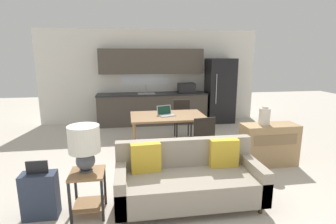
{
  "coord_description": "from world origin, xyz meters",
  "views": [
    {
      "loc": [
        -0.7,
        -3.16,
        1.98
      ],
      "look_at": [
        0.02,
        1.5,
        0.95
      ],
      "focal_mm": 28.0,
      "sensor_mm": 36.0,
      "label": 1
    }
  ],
  "objects_px": {
    "refrigerator": "(220,91)",
    "table_lamp": "(84,144)",
    "couch": "(188,179)",
    "credenza": "(269,144)",
    "dining_table": "(168,118)",
    "dining_chair_near_right": "(201,138)",
    "laptop": "(166,113)",
    "vase": "(265,116)",
    "side_table": "(88,186)",
    "suitcase": "(40,195)",
    "dining_chair_far_right": "(182,117)"
  },
  "relations": [
    {
      "from": "refrigerator",
      "to": "dining_chair_far_right",
      "type": "relative_size",
      "value": 2.07
    },
    {
      "from": "couch",
      "to": "dining_chair_near_right",
      "type": "height_order",
      "value": "dining_chair_near_right"
    },
    {
      "from": "refrigerator",
      "to": "dining_table",
      "type": "distance_m",
      "value": 2.92
    },
    {
      "from": "table_lamp",
      "to": "laptop",
      "type": "relative_size",
      "value": 1.51
    },
    {
      "from": "laptop",
      "to": "dining_chair_near_right",
      "type": "bearing_deg",
      "value": -76.08
    },
    {
      "from": "refrigerator",
      "to": "table_lamp",
      "type": "height_order",
      "value": "refrigerator"
    },
    {
      "from": "dining_table",
      "to": "dining_chair_far_right",
      "type": "xyz_separation_m",
      "value": [
        0.49,
        0.82,
        -0.19
      ]
    },
    {
      "from": "dining_table",
      "to": "dining_chair_near_right",
      "type": "relative_size",
      "value": 1.67
    },
    {
      "from": "refrigerator",
      "to": "suitcase",
      "type": "distance_m",
      "value": 5.77
    },
    {
      "from": "refrigerator",
      "to": "dining_chair_far_right",
      "type": "bearing_deg",
      "value": -136.07
    },
    {
      "from": "refrigerator",
      "to": "dining_chair_far_right",
      "type": "xyz_separation_m",
      "value": [
        -1.42,
        -1.37,
        -0.44
      ]
    },
    {
      "from": "vase",
      "to": "laptop",
      "type": "distance_m",
      "value": 1.92
    },
    {
      "from": "vase",
      "to": "dining_chair_far_right",
      "type": "relative_size",
      "value": 0.36
    },
    {
      "from": "side_table",
      "to": "dining_chair_near_right",
      "type": "xyz_separation_m",
      "value": [
        1.83,
        1.28,
        0.13
      ]
    },
    {
      "from": "credenza",
      "to": "dining_chair_far_right",
      "type": "bearing_deg",
      "value": 123.86
    },
    {
      "from": "dining_table",
      "to": "refrigerator",
      "type": "bearing_deg",
      "value": 48.92
    },
    {
      "from": "side_table",
      "to": "suitcase",
      "type": "bearing_deg",
      "value": 178.33
    },
    {
      "from": "vase",
      "to": "suitcase",
      "type": "relative_size",
      "value": 0.44
    },
    {
      "from": "laptop",
      "to": "suitcase",
      "type": "xyz_separation_m",
      "value": [
        -1.86,
        -2.08,
        -0.51
      ]
    },
    {
      "from": "couch",
      "to": "suitcase",
      "type": "distance_m",
      "value": 1.88
    },
    {
      "from": "laptop",
      "to": "couch",
      "type": "bearing_deg",
      "value": -109.26
    },
    {
      "from": "refrigerator",
      "to": "laptop",
      "type": "relative_size",
      "value": 4.86
    },
    {
      "from": "credenza",
      "to": "laptop",
      "type": "distance_m",
      "value": 2.07
    },
    {
      "from": "dining_chair_near_right",
      "to": "laptop",
      "type": "bearing_deg",
      "value": -64.2
    },
    {
      "from": "side_table",
      "to": "laptop",
      "type": "xyz_separation_m",
      "value": [
        1.29,
        2.1,
        0.43
      ]
    },
    {
      "from": "dining_chair_near_right",
      "to": "vase",
      "type": "bearing_deg",
      "value": 163.5
    },
    {
      "from": "refrigerator",
      "to": "couch",
      "type": "xyz_separation_m",
      "value": [
        -1.94,
        -4.22,
        -0.61
      ]
    },
    {
      "from": "table_lamp",
      "to": "couch",
      "type": "bearing_deg",
      "value": 1.74
    },
    {
      "from": "couch",
      "to": "dining_chair_near_right",
      "type": "relative_size",
      "value": 2.11
    },
    {
      "from": "dining_chair_far_right",
      "to": "couch",
      "type": "bearing_deg",
      "value": -98.31
    },
    {
      "from": "couch",
      "to": "table_lamp",
      "type": "distance_m",
      "value": 1.44
    },
    {
      "from": "side_table",
      "to": "table_lamp",
      "type": "xyz_separation_m",
      "value": [
        -0.01,
        0.04,
        0.55
      ]
    },
    {
      "from": "refrigerator",
      "to": "side_table",
      "type": "relative_size",
      "value": 3.33
    },
    {
      "from": "couch",
      "to": "credenza",
      "type": "relative_size",
      "value": 1.91
    },
    {
      "from": "vase",
      "to": "refrigerator",
      "type": "bearing_deg",
      "value": 84.39
    },
    {
      "from": "dining_table",
      "to": "laptop",
      "type": "relative_size",
      "value": 3.92
    },
    {
      "from": "couch",
      "to": "suitcase",
      "type": "bearing_deg",
      "value": -178.1
    },
    {
      "from": "vase",
      "to": "dining_chair_far_right",
      "type": "distance_m",
      "value": 2.17
    },
    {
      "from": "dining_chair_far_right",
      "to": "laptop",
      "type": "bearing_deg",
      "value": -120.67
    },
    {
      "from": "couch",
      "to": "table_lamp",
      "type": "bearing_deg",
      "value": -178.26
    },
    {
      "from": "vase",
      "to": "laptop",
      "type": "height_order",
      "value": "vase"
    },
    {
      "from": "dining_table",
      "to": "laptop",
      "type": "height_order",
      "value": "laptop"
    },
    {
      "from": "side_table",
      "to": "dining_table",
      "type": "bearing_deg",
      "value": 57.68
    },
    {
      "from": "table_lamp",
      "to": "vase",
      "type": "xyz_separation_m",
      "value": [
        2.94,
        1.07,
        -0.01
      ]
    },
    {
      "from": "credenza",
      "to": "dining_chair_near_right",
      "type": "bearing_deg",
      "value": 171.32
    },
    {
      "from": "couch",
      "to": "laptop",
      "type": "distance_m",
      "value": 2.07
    },
    {
      "from": "suitcase",
      "to": "dining_chair_near_right",
      "type": "bearing_deg",
      "value": 27.77
    },
    {
      "from": "couch",
      "to": "suitcase",
      "type": "relative_size",
      "value": 2.59
    },
    {
      "from": "vase",
      "to": "dining_chair_near_right",
      "type": "xyz_separation_m",
      "value": [
        -1.1,
        0.17,
        -0.41
      ]
    },
    {
      "from": "dining_table",
      "to": "side_table",
      "type": "xyz_separation_m",
      "value": [
        -1.33,
        -2.1,
        -0.32
      ]
    }
  ]
}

